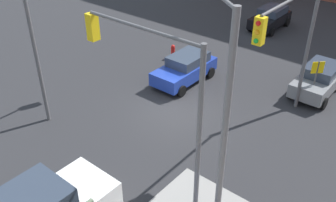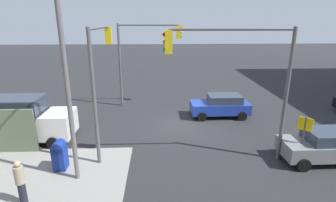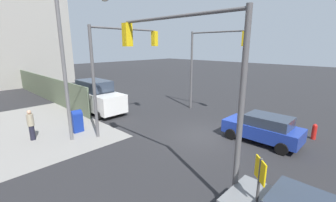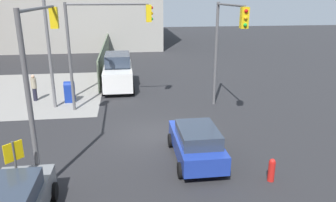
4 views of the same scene
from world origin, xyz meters
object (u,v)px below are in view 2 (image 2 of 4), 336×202
object	(u,v)px
mailbox_blue	(60,154)
fire_hydrant	(237,99)
street_lamp_corner	(74,73)
traffic_signal_ne_corner	(101,64)
hatchback_gray	(323,145)
traffic_signal_se_corner	(143,49)
sedan_blue	(221,105)
pedestrian_crossing	(20,181)
van_white_delivery	(23,120)
traffic_signal_nw_corner	(241,69)

from	to	relation	value
mailbox_blue	fire_hydrant	size ratio (longest dim) A/B	1.52
mailbox_blue	street_lamp_corner	bearing A→B (deg)	157.50
traffic_signal_ne_corner	hatchback_gray	bearing A→B (deg)	168.58
traffic_signal_se_corner	traffic_signal_ne_corner	xyz separation A→B (m)	(1.87, 7.05, 0.01)
traffic_signal_se_corner	sedan_blue	distance (m)	7.32
street_lamp_corner	fire_hydrant	xyz separation A→B (m)	(-9.97, -9.71, -4.22)
mailbox_blue	fire_hydrant	world-z (taller)	mailbox_blue
hatchback_gray	sedan_blue	bearing A→B (deg)	-60.91
mailbox_blue	sedan_blue	size ratio (longest dim) A/B	0.34
fire_hydrant	sedan_blue	world-z (taller)	sedan_blue
fire_hydrant	mailbox_blue	bearing A→B (deg)	39.40
fire_hydrant	pedestrian_crossing	world-z (taller)	pedestrian_crossing
hatchback_gray	pedestrian_crossing	world-z (taller)	pedestrian_crossing
sedan_blue	van_white_delivery	bearing A→B (deg)	15.75
traffic_signal_nw_corner	traffic_signal_ne_corner	world-z (taller)	same
sedan_blue	van_white_delivery	size ratio (longest dim) A/B	0.77
van_white_delivery	traffic_signal_nw_corner	bearing A→B (deg)	166.83
traffic_signal_nw_corner	traffic_signal_se_corner	bearing A→B (deg)	-61.71
fire_hydrant	sedan_blue	xyz separation A→B (m)	(2.01, 2.53, 0.36)
traffic_signal_nw_corner	pedestrian_crossing	bearing A→B (deg)	17.83
van_white_delivery	traffic_signal_se_corner	bearing A→B (deg)	-136.73
fire_hydrant	hatchback_gray	bearing A→B (deg)	100.00
traffic_signal_se_corner	street_lamp_corner	bearing A→B (deg)	76.80
van_white_delivery	pedestrian_crossing	distance (m)	6.15
traffic_signal_nw_corner	street_lamp_corner	distance (m)	7.26
traffic_signal_ne_corner	pedestrian_crossing	distance (m)	6.49
mailbox_blue	fire_hydrant	bearing A→B (deg)	-140.60
van_white_delivery	pedestrian_crossing	xyz separation A→B (m)	(-2.52, 5.60, -0.33)
van_white_delivery	hatchback_gray	bearing A→B (deg)	169.34
traffic_signal_ne_corner	mailbox_blue	xyz separation A→B (m)	(1.70, 2.45, -3.85)
traffic_signal_ne_corner	hatchback_gray	xyz separation A→B (m)	(-11.09, 2.24, -3.77)
van_white_delivery	pedestrian_crossing	bearing A→B (deg)	114.22
traffic_signal_nw_corner	street_lamp_corner	xyz separation A→B (m)	(7.19, 1.01, 0.04)
traffic_signal_se_corner	hatchback_gray	distance (m)	13.61
traffic_signal_ne_corner	street_lamp_corner	xyz separation A→B (m)	(0.47, 2.95, 0.09)
traffic_signal_nw_corner	van_white_delivery	bearing A→B (deg)	-13.17
traffic_signal_nw_corner	mailbox_blue	size ratio (longest dim) A/B	4.55
street_lamp_corner	traffic_signal_nw_corner	bearing A→B (deg)	-172.02
hatchback_gray	van_white_delivery	size ratio (longest dim) A/B	0.73
van_white_delivery	traffic_signal_ne_corner	bearing A→B (deg)	171.10
traffic_signal_se_corner	sedan_blue	bearing A→B (deg)	153.27
traffic_signal_ne_corner	pedestrian_crossing	size ratio (longest dim) A/B	3.57
hatchback_gray	fire_hydrant	bearing A→B (deg)	-80.00
traffic_signal_nw_corner	traffic_signal_ne_corner	xyz separation A→B (m)	(6.72, -1.95, -0.05)
traffic_signal_ne_corner	fire_hydrant	world-z (taller)	traffic_signal_ne_corner
street_lamp_corner	sedan_blue	distance (m)	11.39
traffic_signal_nw_corner	mailbox_blue	xyz separation A→B (m)	(8.42, 0.50, -3.89)
fire_hydrant	pedestrian_crossing	xyz separation A→B (m)	(11.80, 11.60, 0.47)
sedan_blue	pedestrian_crossing	xyz separation A→B (m)	(9.79, 9.07, 0.11)
fire_hydrant	traffic_signal_nw_corner	bearing A→B (deg)	72.27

